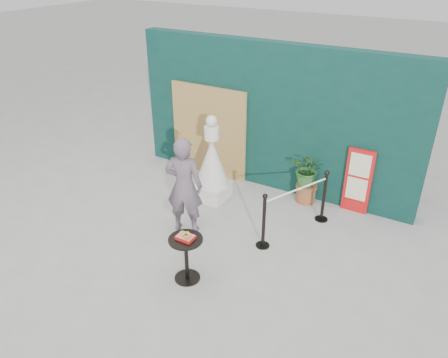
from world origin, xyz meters
TOP-DOWN VIEW (x-y plane):
  - ground at (0.00, 0.00)m, footprint 60.00×60.00m
  - back_wall at (0.00, 3.15)m, footprint 6.00×0.30m
  - bamboo_fence at (-1.40, 2.94)m, footprint 1.80×0.08m
  - woman at (-0.56, 0.79)m, footprint 0.76×0.61m
  - menu_board at (1.90, 2.95)m, footprint 0.50×0.07m
  - statue at (-0.74, 2.00)m, footprint 0.69×0.69m
  - cafe_table at (0.21, -0.30)m, footprint 0.52×0.52m
  - food_basket at (0.22, -0.30)m, footprint 0.26×0.19m
  - planter at (0.96, 2.82)m, footprint 0.63×0.55m
  - stanchion_barrier at (1.16, 1.69)m, footprint 0.84×1.54m

SIDE VIEW (x-z plane):
  - ground at x=0.00m, z-range 0.00..0.00m
  - stanchion_barrier at x=1.16m, z-range -0.02..1.01m
  - cafe_table at x=0.21m, z-range 0.12..0.87m
  - planter at x=0.96m, z-range 0.09..1.16m
  - menu_board at x=1.90m, z-range 0.00..1.30m
  - statue at x=-0.74m, z-range -0.16..1.61m
  - food_basket at x=0.22m, z-range 0.73..0.84m
  - woman at x=-0.56m, z-range 0.00..1.80m
  - bamboo_fence at x=-1.40m, z-range 0.00..2.00m
  - back_wall at x=0.00m, z-range 0.00..3.00m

